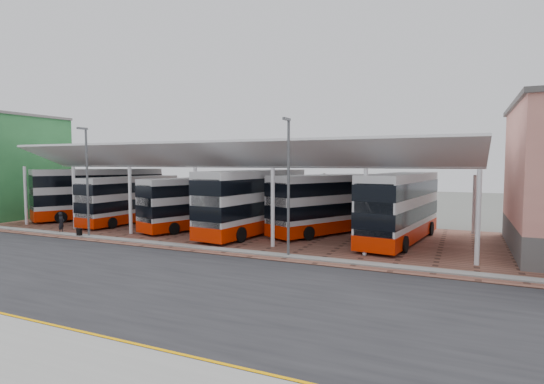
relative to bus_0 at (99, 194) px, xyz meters
The scene contains 19 objects.
ground 25.72m from the bus_0, 33.76° to the right, with size 140.00×140.00×0.00m, color #52544E.
road 26.29m from the bus_0, 35.58° to the right, with size 120.00×14.00×0.02m, color black.
forecourt 23.45m from the bus_0, ahead, with size 72.00×16.00×0.06m, color brown.
sidewalk 31.60m from the bus_0, 47.50° to the right, with size 120.00×4.00×0.14m, color gray.
north_kerb 22.88m from the bus_0, 20.66° to the right, with size 120.00×0.80×0.14m, color gray.
yellow_line_near 30.16m from the bus_0, 44.92° to the right, with size 120.00×0.12×0.01m, color #F0A000.
yellow_line_far 29.95m from the bus_0, 44.51° to the right, with size 120.00×0.12×0.01m, color #F0A000.
canopy 15.65m from the bus_0, ahead, with size 37.00×11.63×7.07m.
shop_green 9.67m from the bus_0, 159.51° to the right, with size 6.40×10.20×10.22m.
lamp_west 10.95m from the bus_0, 47.51° to the right, with size 0.16×0.90×8.07m.
lamp_east 24.68m from the bus_0, 18.86° to the right, with size 0.16×0.90×8.07m.
bus_0 is the anchor object (origin of this frame).
bus_1 5.12m from the bus_0, 12.15° to the right, with size 2.93×10.29×4.20m.
bus_2 12.53m from the bus_0, ahead, with size 5.48×10.46×4.22m.
bus_3 17.86m from the bus_0, ahead, with size 4.06×12.05×4.87m.
bus_4 23.15m from the bus_0, ahead, with size 7.27×10.96×4.54m.
bus_5 28.56m from the bus_0, ahead, with size 4.16×11.72×4.73m.
pedestrian 8.75m from the bus_0, 62.18° to the right, with size 0.59×0.38×1.61m, color black.
suitcase 10.79m from the bus_0, 51.06° to the right, with size 0.34×0.24×0.59m, color black.
Camera 1 is at (11.30, -16.40, 5.55)m, focal length 28.00 mm.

